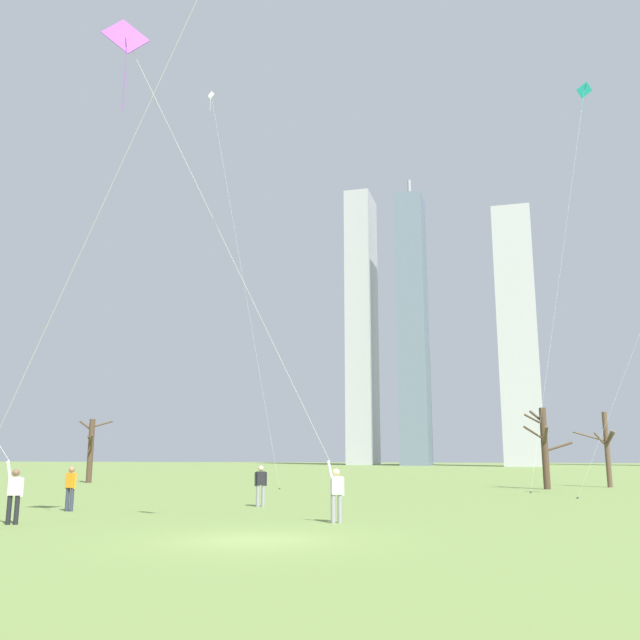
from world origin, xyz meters
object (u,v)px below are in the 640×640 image
distant_kite_drifting_left_white (222,155)px  bare_tree_rightmost (91,447)px  bystander_far_off_by_trees (261,484)px  bare_tree_right_of_center (544,445)px  bare_tree_leftmost (606,447)px  distant_kite_drifting_right_teal (580,119)px  kite_flyer_foreground_left_purple (292,396)px  bystander_strolling_midfield (71,486)px  kite_flyer_midfield_right_pink (35,365)px

distant_kite_drifting_left_white → bare_tree_rightmost: bearing=158.6°
bystander_far_off_by_trees → bare_tree_right_of_center: size_ratio=0.32×
bare_tree_leftmost → distant_kite_drifting_right_teal: bearing=-96.1°
kite_flyer_foreground_left_purple → distant_kite_drifting_right_teal: (12.05, 25.52, 20.47)m
bare_tree_right_of_center → bare_tree_rightmost: bearing=177.3°
bystander_strolling_midfield → bystander_far_off_by_trees: (6.01, 4.11, 0.00)m
kite_flyer_foreground_left_purple → kite_flyer_midfield_right_pink: 7.40m
kite_flyer_foreground_left_purple → distant_kite_drifting_right_teal: 34.87m
kite_flyer_midfield_right_pink → distant_kite_drifting_right_teal: size_ratio=0.75×
kite_flyer_midfield_right_pink → bystander_strolling_midfield: (-4.59, 8.30, -3.33)m
kite_flyer_foreground_left_purple → bare_tree_leftmost: kite_flyer_foreground_left_purple is taller
bystander_strolling_midfield → bare_tree_right_of_center: bare_tree_right_of_center is taller
bystander_strolling_midfield → distant_kite_drifting_right_teal: bearing=46.4°
bystander_far_off_by_trees → distant_kite_drifting_right_teal: bearing=50.0°
kite_flyer_foreground_left_purple → distant_kite_drifting_right_teal: distant_kite_drifting_right_teal is taller
kite_flyer_foreground_left_purple → bystander_far_off_by_trees: kite_flyer_foreground_left_purple is taller
kite_flyer_foreground_left_purple → bystander_strolling_midfield: kite_flyer_foreground_left_purple is taller
kite_flyer_midfield_right_pink → distant_kite_drifting_right_teal: 40.65m
kite_flyer_foreground_left_purple → distant_kite_drifting_left_white: size_ratio=0.52×
kite_flyer_foreground_left_purple → bare_tree_leftmost: (12.45, 29.16, -1.25)m
bystander_far_off_by_trees → distant_kite_drifting_left_white: size_ratio=0.06×
distant_kite_drifting_left_white → distant_kite_drifting_right_teal: 24.84m
distant_kite_drifting_right_teal → bare_tree_right_of_center: (-3.67, -0.25, -21.61)m
distant_kite_drifting_right_teal → bare_tree_leftmost: size_ratio=5.55×
kite_flyer_foreground_left_purple → kite_flyer_midfield_right_pink: kite_flyer_midfield_right_pink is taller
bystander_far_off_by_trees → bare_tree_rightmost: bearing=137.0°
kite_flyer_foreground_left_purple → distant_kite_drifting_right_teal: bearing=64.7°
kite_flyer_foreground_left_purple → distant_kite_drifting_right_teal: size_ratio=0.55×
bystander_far_off_by_trees → bare_tree_leftmost: (15.97, 22.24, 1.66)m
bare_tree_right_of_center → bystander_strolling_midfield: bearing=-128.6°
distant_kite_drifting_left_white → distant_kite_drifting_right_teal: bearing=8.2°
kite_flyer_foreground_left_purple → bystander_far_off_by_trees: (-3.53, 6.92, -2.91)m
bare_tree_leftmost → bare_tree_rightmost: bearing=-176.4°
bystander_far_off_by_trees → distant_kite_drifting_right_teal: size_ratio=0.06×
kite_flyer_midfield_right_pink → bystander_strolling_midfield: 10.05m
bare_tree_rightmost → bare_tree_leftmost: size_ratio=0.99×
bystander_far_off_by_trees → distant_kite_drifting_left_white: distant_kite_drifting_left_white is taller
bare_tree_leftmost → bystander_far_off_by_trees: bearing=-125.7°
bystander_far_off_by_trees → kite_flyer_midfield_right_pink: bearing=-96.5°
bare_tree_right_of_center → kite_flyer_midfield_right_pink: bearing=-113.4°
distant_kite_drifting_left_white → bare_tree_leftmost: (24.95, 7.20, -20.56)m
kite_flyer_midfield_right_pink → distant_kite_drifting_right_teal: distant_kite_drifting_right_teal is taller
bystander_far_off_by_trees → bare_tree_right_of_center: bearing=57.0°
distant_kite_drifting_left_white → bare_tree_right_of_center: distant_kite_drifting_left_white is taller
kite_flyer_foreground_left_purple → bare_tree_rightmost: size_ratio=3.07×
bystander_strolling_midfield → distant_kite_drifting_right_teal: size_ratio=0.06×
distant_kite_drifting_left_white → distant_kite_drifting_right_teal: size_ratio=1.05×
bare_tree_leftmost → bare_tree_right_of_center: bearing=-136.2°
kite_flyer_foreground_left_purple → bare_tree_rightmost: bearing=132.9°
distant_kite_drifting_right_teal → kite_flyer_foreground_left_purple: bearing=-115.3°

